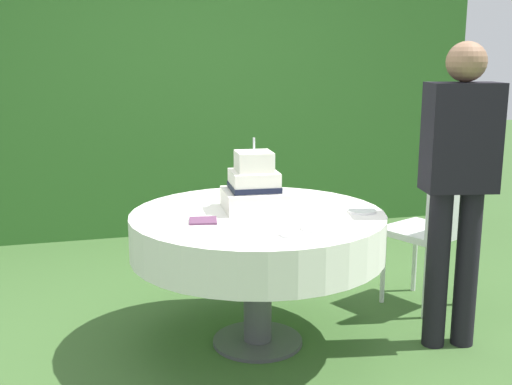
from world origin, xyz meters
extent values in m
plane|color=#3D602D|center=(0.00, 0.00, 0.00)|extent=(20.00, 20.00, 0.00)
cube|color=#336628|center=(0.00, 2.53, 1.15)|extent=(5.20, 0.56, 2.31)
cylinder|color=#4C4C51|center=(0.00, 0.00, 0.01)|extent=(0.49, 0.49, 0.02)
cylinder|color=#4C4C51|center=(0.00, 0.00, 0.35)|extent=(0.15, 0.15, 0.70)
cylinder|color=olive|center=(0.00, 0.00, 0.71)|extent=(1.30, 1.30, 0.03)
cylinder|color=white|center=(0.00, 0.00, 0.62)|extent=(1.33, 1.33, 0.22)
cube|color=white|center=(0.00, 0.08, 0.78)|extent=(0.34, 0.34, 0.10)
cube|color=white|center=(0.00, 0.08, 0.88)|extent=(0.26, 0.26, 0.10)
cube|color=black|center=(0.00, 0.08, 0.85)|extent=(0.27, 0.27, 0.03)
cube|color=white|center=(0.00, 0.08, 0.99)|extent=(0.20, 0.20, 0.10)
sphere|color=#C6599E|center=(0.13, 0.19, 0.86)|extent=(0.08, 0.08, 0.08)
cylinder|color=silver|center=(0.00, 0.08, 1.08)|extent=(0.01, 0.01, 0.07)
cylinder|color=white|center=(0.53, -0.13, 0.74)|extent=(0.15, 0.15, 0.01)
cylinder|color=white|center=(0.18, -0.37, 0.74)|extent=(0.15, 0.15, 0.01)
cylinder|color=white|center=(0.04, -0.44, 0.74)|extent=(0.11, 0.11, 0.01)
cylinder|color=white|center=(0.42, 0.29, 0.74)|extent=(0.10, 0.10, 0.01)
cube|color=#603856|center=(-0.31, -0.10, 0.73)|extent=(0.15, 0.15, 0.01)
cylinder|color=white|center=(1.20, 0.49, 0.23)|extent=(0.03, 0.03, 0.45)
cylinder|color=white|center=(0.91, 0.35, 0.23)|extent=(0.03, 0.03, 0.45)
cylinder|color=white|center=(1.33, 0.19, 0.23)|extent=(0.03, 0.03, 0.45)
cylinder|color=white|center=(1.04, 0.06, 0.23)|extent=(0.03, 0.03, 0.45)
cube|color=white|center=(1.12, 0.27, 0.47)|extent=(0.53, 0.53, 0.04)
cube|color=white|center=(1.20, 0.11, 0.69)|extent=(0.38, 0.20, 0.40)
cylinder|color=black|center=(1.07, -0.29, 0.42)|extent=(0.12, 0.12, 0.85)
cylinder|color=black|center=(0.91, -0.26, 0.42)|extent=(0.12, 0.12, 0.85)
cube|color=black|center=(0.99, -0.28, 1.12)|extent=(0.39, 0.26, 0.55)
sphere|color=#8C664C|center=(0.99, -0.28, 1.50)|extent=(0.20, 0.20, 0.20)
camera|label=1|loc=(-0.82, -3.07, 1.54)|focal=44.25mm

